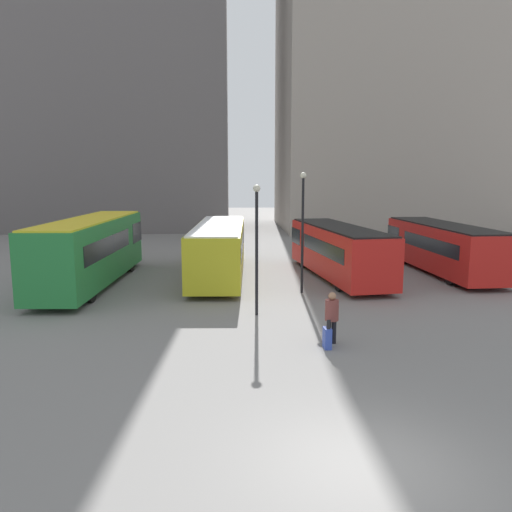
{
  "coord_description": "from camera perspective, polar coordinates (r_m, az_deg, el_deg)",
  "views": [
    {
      "loc": [
        -2.44,
        -8.57,
        5.38
      ],
      "look_at": [
        -1.46,
        11.77,
        2.15
      ],
      "focal_mm": 35.0,
      "sensor_mm": 36.0,
      "label": 1
    }
  ],
  "objects": [
    {
      "name": "ground_plane",
      "position": [
        10.41,
        12.15,
        -22.33
      ],
      "size": [
        160.0,
        160.0,
        0.0
      ],
      "primitive_type": "plane",
      "color": "slate"
    },
    {
      "name": "building_block_left",
      "position": [
        57.8,
        -19.71,
        25.44
      ],
      "size": [
        29.32,
        11.09,
        44.39
      ],
      "color": "#5B5656",
      "rests_on": "ground_plane"
    },
    {
      "name": "building_block_right",
      "position": [
        57.49,
        16.01,
        21.94
      ],
      "size": [
        24.06,
        16.76,
        37.12
      ],
      "color": "gray",
      "rests_on": "ground_plane"
    },
    {
      "name": "bus_0",
      "position": [
        26.33,
        -18.27,
        0.78
      ],
      "size": [
        2.95,
        11.66,
        3.34
      ],
      "rotation": [
        0.0,
        0.0,
        1.53
      ],
      "color": "#237A38",
      "rests_on": "ground_plane"
    },
    {
      "name": "bus_1",
      "position": [
        27.2,
        -4.21,
        0.94
      ],
      "size": [
        2.96,
        11.52,
        2.87
      ],
      "rotation": [
        0.0,
        0.0,
        1.53
      ],
      "color": "gold",
      "rests_on": "ground_plane"
    },
    {
      "name": "bus_2",
      "position": [
        27.26,
        9.29,
        0.76
      ],
      "size": [
        3.78,
        10.62,
        2.79
      ],
      "rotation": [
        0.0,
        0.0,
        1.7
      ],
      "color": "red",
      "rests_on": "ground_plane"
    },
    {
      "name": "bus_3",
      "position": [
        30.22,
        20.52,
        1.08
      ],
      "size": [
        3.08,
        10.66,
        2.76
      ],
      "rotation": [
        0.0,
        0.0,
        1.62
      ],
      "color": "red",
      "rests_on": "ground_plane"
    },
    {
      "name": "traveler",
      "position": [
        16.44,
        8.66,
        -6.48
      ],
      "size": [
        0.47,
        0.47,
        1.71
      ],
      "rotation": [
        0.0,
        0.0,
        1.63
      ],
      "color": "black",
      "rests_on": "ground_plane"
    },
    {
      "name": "suitcase",
      "position": [
        16.16,
        8.14,
        -9.25
      ],
      "size": [
        0.24,
        0.42,
        0.97
      ],
      "rotation": [
        0.0,
        0.0,
        1.63
      ],
      "color": "#334CB2",
      "rests_on": "ground_plane"
    },
    {
      "name": "lamp_post_0",
      "position": [
        23.05,
        5.35,
        3.79
      ],
      "size": [
        0.28,
        0.28,
        5.59
      ],
      "color": "black",
      "rests_on": "ground_plane"
    },
    {
      "name": "lamp_post_1",
      "position": [
        19.2,
        0.08,
        2.01
      ],
      "size": [
        0.28,
        0.28,
        5.1
      ],
      "color": "black",
      "rests_on": "ground_plane"
    }
  ]
}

